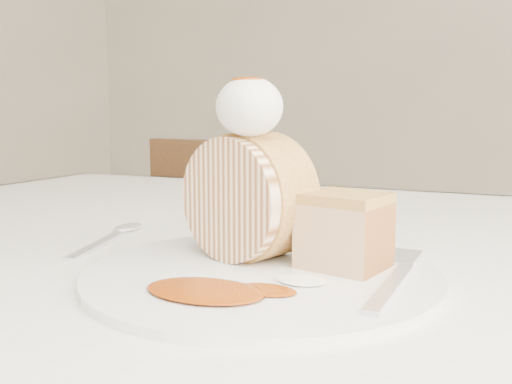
% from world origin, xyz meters
% --- Properties ---
extents(table, '(1.40, 0.90, 0.75)m').
position_xyz_m(table, '(0.00, 0.20, 0.66)').
color(table, white).
rests_on(table, ground).
extents(chair_far, '(0.46, 0.46, 0.82)m').
position_xyz_m(chair_far, '(-0.44, 0.91, 0.47)').
color(chair_far, brown).
rests_on(chair_far, ground).
extents(plate, '(0.36, 0.36, 0.01)m').
position_xyz_m(plate, '(0.02, 0.03, 0.75)').
color(plate, white).
rests_on(plate, table).
extents(roulade_slice, '(0.13, 0.09, 0.11)m').
position_xyz_m(roulade_slice, '(-0.01, 0.07, 0.81)').
color(roulade_slice, '#FFDEB1').
rests_on(roulade_slice, plate).
extents(cake_chunk, '(0.08, 0.07, 0.06)m').
position_xyz_m(cake_chunk, '(0.08, 0.07, 0.79)').
color(cake_chunk, tan).
rests_on(cake_chunk, plate).
extents(whipped_cream, '(0.06, 0.06, 0.05)m').
position_xyz_m(whipped_cream, '(-0.00, 0.05, 0.90)').
color(whipped_cream, white).
rests_on(whipped_cream, roulade_slice).
extents(caramel_drizzle, '(0.03, 0.02, 0.01)m').
position_xyz_m(caramel_drizzle, '(-0.00, 0.05, 0.92)').
color(caramel_drizzle, '#893205').
rests_on(caramel_drizzle, whipped_cream).
extents(caramel_pool, '(0.10, 0.08, 0.00)m').
position_xyz_m(caramel_pool, '(0.00, -0.04, 0.76)').
color(caramel_pool, '#893205').
rests_on(caramel_pool, plate).
extents(fork, '(0.03, 0.18, 0.00)m').
position_xyz_m(fork, '(0.13, 0.02, 0.76)').
color(fork, silver).
rests_on(fork, plate).
extents(spoon, '(0.06, 0.16, 0.00)m').
position_xyz_m(spoon, '(-0.19, 0.07, 0.75)').
color(spoon, silver).
rests_on(spoon, table).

